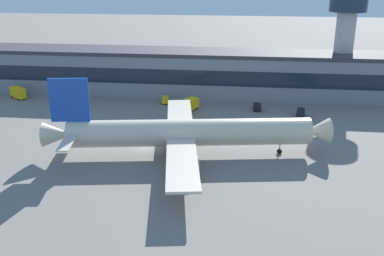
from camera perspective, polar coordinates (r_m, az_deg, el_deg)
The scene contains 10 objects.
ground_plane at distance 105.37m, azimuth -5.96°, elevation -2.50°, with size 600.00×600.00×0.00m, color slate.
terminal_building at distance 148.66m, azimuth -1.98°, elevation 7.10°, with size 147.71×15.52×14.27m.
airliner at distance 98.82m, azimuth -0.81°, elevation -0.60°, with size 62.92×53.96×17.81m.
control_tower at distance 150.68m, azimuth 18.81°, elevation 11.35°, with size 11.29×11.29×32.68m.
stair_truck at distance 153.95m, azimuth -21.17°, elevation 4.23°, with size 6.28×5.43×3.55m.
fuel_truck at distance 130.40m, azimuth -0.63°, elevation 2.90°, with size 6.16×8.78×3.35m.
crew_van at distance 138.83m, azimuth -15.41°, elevation 3.04°, with size 5.24×5.22×2.55m.
baggage_tug at distance 133.15m, azimuth 8.25°, elevation 2.69°, with size 2.30×3.72×1.85m.
follow_me_car at distance 138.94m, azimuth -3.41°, elevation 3.59°, with size 2.60×4.65×1.85m.
belt_loader at distance 129.04m, azimuth 13.56°, elevation 1.81°, with size 3.06×6.65×1.95m.
Camera 1 is at (22.58, -94.93, 39.76)m, focal length 42.18 mm.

